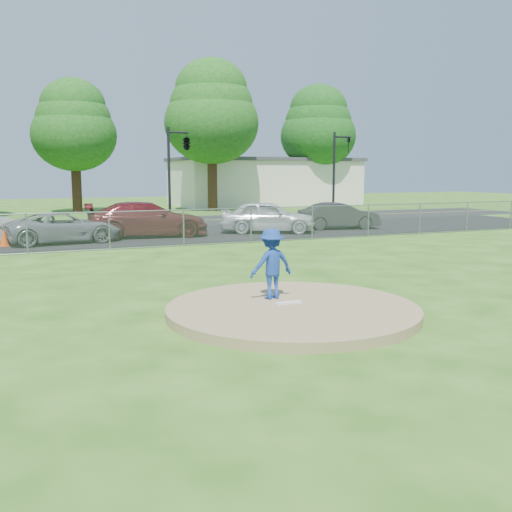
{
  "coord_description": "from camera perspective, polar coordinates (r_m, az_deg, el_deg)",
  "views": [
    {
      "loc": [
        -5.36,
        -10.65,
        3.02
      ],
      "look_at": [
        0.0,
        2.0,
        1.0
      ],
      "focal_mm": 40.0,
      "sensor_mm": 36.0,
      "label": 1
    }
  ],
  "objects": [
    {
      "name": "ground",
      "position": [
        21.55,
        -8.33,
        0.22
      ],
      "size": [
        120.0,
        120.0,
        0.0
      ],
      "primitive_type": "plane",
      "color": "#285913",
      "rests_on": "ground"
    },
    {
      "name": "pitchers_mound",
      "position": [
        12.27,
        3.66,
        -5.42
      ],
      "size": [
        5.4,
        5.4,
        0.2
      ],
      "primitive_type": "cylinder",
      "color": "#937A51",
      "rests_on": "ground"
    },
    {
      "name": "pitching_rubber",
      "position": [
        12.42,
        3.25,
        -4.68
      ],
      "size": [
        0.6,
        0.15,
        0.04
      ],
      "primitive_type": "cube",
      "color": "white",
      "rests_on": "pitchers_mound"
    },
    {
      "name": "chain_link_fence",
      "position": [
        23.39,
        -9.61,
        2.68
      ],
      "size": [
        40.0,
        0.06,
        1.5
      ],
      "primitive_type": "cube",
      "color": "gray",
      "rests_on": "ground"
    },
    {
      "name": "parking_lot",
      "position": [
        27.84,
        -11.73,
        1.98
      ],
      "size": [
        50.0,
        8.0,
        0.01
      ],
      "primitive_type": "cube",
      "color": "black",
      "rests_on": "ground"
    },
    {
      "name": "street",
      "position": [
        35.19,
        -14.13,
        3.2
      ],
      "size": [
        60.0,
        7.0,
        0.01
      ],
      "primitive_type": "cube",
      "color": "black",
      "rests_on": "ground"
    },
    {
      "name": "commercial_building",
      "position": [
        53.14,
        0.75,
        7.45
      ],
      "size": [
        16.4,
        9.4,
        4.3
      ],
      "color": "beige",
      "rests_on": "ground"
    },
    {
      "name": "tree_center",
      "position": [
        44.99,
        -17.75,
        12.38
      ],
      "size": [
        6.16,
        6.16,
        9.84
      ],
      "color": "#331D12",
      "rests_on": "ground"
    },
    {
      "name": "tree_right",
      "position": [
        45.24,
        -4.46,
        14.22
      ],
      "size": [
        7.28,
        7.28,
        11.63
      ],
      "color": "#362013",
      "rests_on": "ground"
    },
    {
      "name": "tree_far_right",
      "position": [
        52.38,
        6.23,
        12.75
      ],
      "size": [
        6.72,
        6.72,
        10.74
      ],
      "color": "#362413",
      "rests_on": "ground"
    },
    {
      "name": "traffic_signal_center",
      "position": [
        33.99,
        -7.13,
        10.99
      ],
      "size": [
        1.42,
        2.48,
        5.6
      ],
      "color": "black",
      "rests_on": "ground"
    },
    {
      "name": "traffic_signal_right",
      "position": [
        38.08,
        8.11,
        8.81
      ],
      "size": [
        1.28,
        0.2,
        5.6
      ],
      "color": "black",
      "rests_on": "ground"
    },
    {
      "name": "pitcher",
      "position": [
        12.76,
        1.56,
        -0.78
      ],
      "size": [
        1.07,
        0.68,
        1.58
      ],
      "primitive_type": "imported",
      "rotation": [
        0.0,
        0.0,
        3.23
      ],
      "color": "navy",
      "rests_on": "pitchers_mound"
    },
    {
      "name": "traffic_cone",
      "position": [
        25.54,
        -23.88,
        1.72
      ],
      "size": [
        0.38,
        0.38,
        0.74
      ],
      "primitive_type": "cone",
      "color": "#FB4B0D",
      "rests_on": "parking_lot"
    },
    {
      "name": "parked_car_gray",
      "position": [
        25.9,
        -18.66,
        2.72
      ],
      "size": [
        4.99,
        2.81,
        1.32
      ],
      "primitive_type": "imported",
      "rotation": [
        0.0,
        0.0,
        1.71
      ],
      "color": "gray",
      "rests_on": "parking_lot"
    },
    {
      "name": "parked_car_darkred",
      "position": [
        27.32,
        -10.82,
        3.62
      ],
      "size": [
        5.89,
        2.95,
        1.64
      ],
      "primitive_type": "imported",
      "rotation": [
        0.0,
        0.0,
        1.45
      ],
      "color": "#5A1619",
      "rests_on": "parking_lot"
    },
    {
      "name": "parked_car_pearl",
      "position": [
        28.65,
        1.21,
        3.96
      ],
      "size": [
        5.1,
        3.68,
        1.61
      ],
      "primitive_type": "imported",
      "rotation": [
        0.0,
        0.0,
        1.15
      ],
      "color": "silver",
      "rests_on": "parking_lot"
    },
    {
      "name": "parked_car_charcoal",
      "position": [
        31.0,
        8.3,
        4.02
      ],
      "size": [
        4.48,
        2.3,
        1.41
      ],
      "primitive_type": "imported",
      "rotation": [
        0.0,
        0.0,
        1.37
      ],
      "color": "#29292C",
      "rests_on": "parking_lot"
    }
  ]
}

